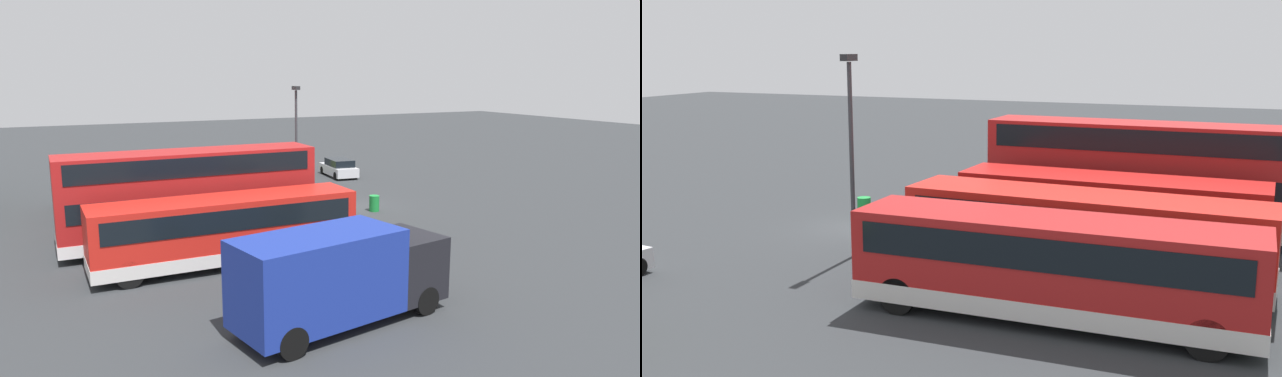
# 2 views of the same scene
# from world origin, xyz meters

# --- Properties ---
(ground_plane) EXTENTS (140.00, 140.00, 0.00)m
(ground_plane) POSITION_xyz_m (0.00, 0.00, 0.00)
(ground_plane) COLOR #2D3033
(bus_single_deck_near_end) EXTENTS (2.73, 11.43, 2.95)m
(bus_single_deck_near_end) POSITION_xyz_m (-7.40, 10.30, 1.62)
(bus_single_deck_near_end) COLOR red
(bus_single_deck_near_end) RESTS_ON ground
(bus_double_decker_second) EXTENTS (2.65, 12.05, 4.55)m
(bus_double_decker_second) POSITION_xyz_m (-3.64, 10.93, 2.45)
(bus_double_decker_second) COLOR #A51919
(bus_double_decker_second) RESTS_ON ground
(bus_single_deck_third) EXTENTS (2.73, 11.06, 2.95)m
(bus_single_deck_third) POSITION_xyz_m (0.24, 10.70, 1.62)
(bus_single_deck_third) COLOR #B71411
(bus_single_deck_third) RESTS_ON ground
(bus_single_deck_fourth) EXTENTS (2.98, 11.82, 2.95)m
(bus_single_deck_fourth) POSITION_xyz_m (3.69, 10.56, 1.62)
(bus_single_deck_fourth) COLOR red
(bus_single_deck_fourth) RESTS_ON ground
(bus_single_deck_fifth) EXTENTS (2.75, 11.40, 2.95)m
(bus_single_deck_fifth) POSITION_xyz_m (7.32, 10.57, 1.62)
(bus_single_deck_fifth) COLOR #A51919
(bus_single_deck_fifth) RESTS_ON ground
(box_truck_blue) EXTENTS (3.83, 7.83, 3.20)m
(box_truck_blue) POSITION_xyz_m (-15.03, 8.83, 1.71)
(box_truck_blue) COLOR navy
(box_truck_blue) RESTS_ON ground
(car_hatchback_silver) EXTENTS (4.34, 2.21, 1.43)m
(car_hatchback_silver) POSITION_xyz_m (10.15, -4.27, 0.70)
(car_hatchback_silver) COLOR silver
(car_hatchback_silver) RESTS_ON ground
(car_small_green) EXTENTS (4.44, 4.12, 1.43)m
(car_small_green) POSITION_xyz_m (14.61, -0.36, 0.70)
(car_small_green) COLOR #A5D14C
(car_small_green) RESTS_ON ground
(lamp_post_tall) EXTENTS (0.70, 0.30, 7.32)m
(lamp_post_tall) POSITION_xyz_m (3.89, 2.12, 4.33)
(lamp_post_tall) COLOR #38383D
(lamp_post_tall) RESTS_ON ground
(waste_bin_yellow) EXTENTS (0.60, 0.60, 0.95)m
(waste_bin_yellow) POSITION_xyz_m (-1.49, -0.60, 0.47)
(waste_bin_yellow) COLOR #197F33
(waste_bin_yellow) RESTS_ON ground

